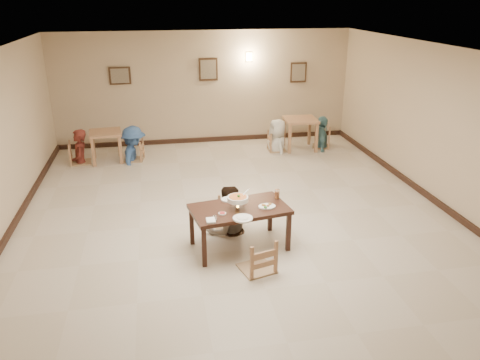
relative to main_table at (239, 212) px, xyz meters
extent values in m
plane|color=beige|center=(0.15, 0.99, -0.63)|extent=(10.00, 10.00, 0.00)
plane|color=silver|center=(0.15, 0.99, 2.37)|extent=(10.00, 10.00, 0.00)
plane|color=#C5AD8F|center=(0.15, 5.99, 0.87)|extent=(10.00, 0.00, 10.00)
plane|color=#C5AD8F|center=(0.15, -4.01, 0.87)|extent=(10.00, 0.00, 10.00)
plane|color=#C5AD8F|center=(4.15, 0.99, 0.87)|extent=(0.00, 10.00, 10.00)
cube|color=black|center=(0.15, 5.96, -0.57)|extent=(8.00, 0.06, 0.12)
cube|color=black|center=(-3.82, 0.99, -0.57)|extent=(0.06, 10.00, 0.12)
cube|color=black|center=(4.12, 0.99, -0.57)|extent=(0.06, 10.00, 0.12)
cube|color=#352216|center=(-2.05, 5.95, 1.27)|extent=(0.55, 0.03, 0.45)
cube|color=gray|center=(-2.05, 5.93, 1.27)|extent=(0.45, 0.01, 0.37)
cube|color=#352216|center=(0.25, 5.95, 1.37)|extent=(0.50, 0.03, 0.60)
cube|color=gray|center=(0.25, 5.93, 1.37)|extent=(0.41, 0.01, 0.49)
cube|color=#352216|center=(2.75, 5.95, 1.22)|extent=(0.45, 0.03, 0.55)
cube|color=gray|center=(2.75, 5.93, 1.22)|extent=(0.37, 0.01, 0.45)
cube|color=#FFD88C|center=(1.35, 5.95, 1.67)|extent=(0.16, 0.05, 0.22)
cube|color=#351A10|center=(0.00, 0.00, 0.05)|extent=(1.64, 1.10, 0.06)
cube|color=#351A10|center=(-0.63, -0.48, -0.31)|extent=(0.07, 0.07, 0.65)
cube|color=#351A10|center=(0.75, -0.24, -0.31)|extent=(0.07, 0.07, 0.65)
cube|color=#351A10|center=(-0.75, 0.24, -0.31)|extent=(0.07, 0.07, 0.65)
cube|color=#351A10|center=(0.63, 0.48, -0.31)|extent=(0.07, 0.07, 0.65)
cube|color=tan|center=(-0.06, 0.69, -0.17)|extent=(0.47, 0.47, 0.05)
cube|color=tan|center=(0.13, -0.71, -0.16)|extent=(0.48, 0.48, 0.05)
imported|color=gray|center=(-0.09, 0.61, 0.19)|extent=(0.95, 0.83, 1.65)
torus|color=silver|center=(-0.04, -0.05, 0.22)|extent=(0.26, 0.26, 0.01)
cylinder|color=silver|center=(-0.04, -0.05, 0.10)|extent=(0.07, 0.07, 0.04)
cone|color=#FFA526|center=(-0.04, -0.05, 0.15)|extent=(0.04, 0.04, 0.06)
cylinder|color=white|center=(-0.04, -0.05, 0.26)|extent=(0.33, 0.33, 0.07)
cylinder|color=#BD581F|center=(-0.04, -0.05, 0.29)|extent=(0.29, 0.29, 0.02)
sphere|color=#2D7223|center=(-0.03, -0.06, 0.31)|extent=(0.05, 0.05, 0.05)
cylinder|color=silver|center=(0.09, 0.01, 0.32)|extent=(0.15, 0.09, 0.10)
cylinder|color=silver|center=(0.06, 0.01, 0.15)|extent=(0.01, 0.01, 0.15)
cylinder|color=silver|center=(-0.14, 0.01, 0.15)|extent=(0.01, 0.01, 0.15)
cylinder|color=silver|center=(-0.04, -0.17, 0.15)|extent=(0.01, 0.01, 0.15)
cylinder|color=white|center=(-0.09, 0.31, 0.09)|extent=(0.32, 0.32, 0.02)
ellipsoid|color=white|center=(-0.09, 0.31, 0.10)|extent=(0.21, 0.17, 0.07)
cylinder|color=white|center=(-0.03, -0.41, 0.09)|extent=(0.30, 0.30, 0.02)
ellipsoid|color=white|center=(-0.03, -0.41, 0.10)|extent=(0.20, 0.17, 0.07)
cylinder|color=white|center=(0.43, -0.07, 0.09)|extent=(0.28, 0.28, 0.02)
sphere|color=#2D7223|center=(0.39, -0.14, 0.12)|extent=(0.05, 0.05, 0.05)
cylinder|color=white|center=(-0.30, -0.19, 0.09)|extent=(0.12, 0.12, 0.02)
cylinder|color=maroon|center=(-0.30, -0.19, 0.10)|extent=(0.09, 0.09, 0.01)
cube|color=white|center=(-0.51, -0.41, 0.10)|extent=(0.13, 0.18, 0.03)
cube|color=silver|center=(-0.45, -0.32, 0.09)|extent=(0.03, 0.19, 0.01)
cube|color=silver|center=(-0.42, -0.32, 0.09)|extent=(0.03, 0.19, 0.01)
cylinder|color=white|center=(0.68, 0.24, 0.16)|extent=(0.08, 0.08, 0.16)
cylinder|color=#C86524|center=(0.68, 0.24, 0.14)|extent=(0.07, 0.07, 0.12)
cube|color=#AB7C5A|center=(-2.45, 4.77, 0.09)|extent=(0.83, 0.83, 0.06)
cube|color=#AB7C5A|center=(-2.73, 4.42, -0.28)|extent=(0.07, 0.07, 0.70)
cube|color=#AB7C5A|center=(-2.10, 4.49, -0.28)|extent=(0.07, 0.07, 0.70)
cube|color=#AB7C5A|center=(-2.80, 5.06, -0.28)|extent=(0.07, 0.07, 0.70)
cube|color=#AB7C5A|center=(-2.17, 5.12, -0.28)|extent=(0.07, 0.07, 0.70)
cube|color=#AB7C5A|center=(2.52, 4.86, 0.17)|extent=(0.88, 0.88, 0.06)
cube|color=#AB7C5A|center=(2.15, 4.53, -0.25)|extent=(0.07, 0.07, 0.77)
cube|color=#AB7C5A|center=(2.85, 4.48, -0.25)|extent=(0.07, 0.07, 0.77)
cube|color=#AB7C5A|center=(2.19, 5.23, -0.25)|extent=(0.07, 0.07, 0.77)
cube|color=#AB7C5A|center=(2.90, 5.19, -0.25)|extent=(0.07, 0.07, 0.77)
cube|color=tan|center=(-3.09, 4.73, -0.16)|extent=(0.48, 0.48, 0.05)
cube|color=tan|center=(-1.81, 4.73, -0.19)|extent=(0.45, 0.45, 0.05)
cube|color=tan|center=(1.90, 4.82, -0.19)|extent=(0.45, 0.45, 0.05)
cube|color=tan|center=(3.15, 4.90, -0.19)|extent=(0.45, 0.45, 0.05)
imported|color=maroon|center=(-3.09, 4.73, 0.21)|extent=(0.46, 0.65, 1.69)
imported|color=#3F66A0|center=(-1.81, 4.73, 0.23)|extent=(0.80, 1.20, 1.73)
imported|color=silver|center=(1.90, 4.82, 0.21)|extent=(0.63, 0.88, 1.69)
imported|color=teal|center=(3.15, 4.90, 0.22)|extent=(0.65, 1.07, 1.70)
camera|label=1|loc=(-1.21, -6.62, 3.24)|focal=35.00mm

